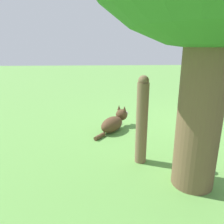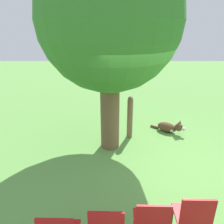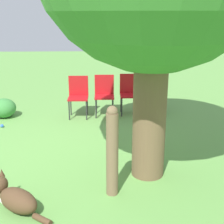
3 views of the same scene
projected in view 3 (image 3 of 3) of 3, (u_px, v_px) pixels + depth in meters
The scene contains 9 objects.
ground_plane at pixel (75, 156), 5.17m from camera, with size 30.00×30.00×0.00m, color #609947.
dog at pixel (13, 197), 3.73m from camera, with size 0.71×0.89×0.42m.
fence_post at pixel (112, 151), 3.91m from camera, with size 0.15×0.15×1.20m.
red_chair_0 at pixel (78, 94), 7.00m from camera, with size 0.43×0.45×0.92m.
red_chair_1 at pixel (104, 92), 7.12m from camera, with size 0.43×0.45×0.92m.
red_chair_2 at pixel (129, 91), 7.24m from camera, with size 0.43×0.45×0.92m.
red_chair_3 at pixel (154, 90), 7.36m from camera, with size 0.43×0.45×0.92m.
tennis_ball at pixel (2, 126), 6.45m from camera, with size 0.07×0.07×0.07m.
low_shrub at pixel (4, 108), 7.03m from camera, with size 0.54×0.54×0.43m.
Camera 3 is at (4.73, 0.40, 2.26)m, focal length 50.00 mm.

